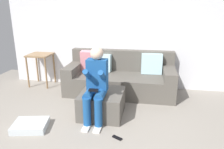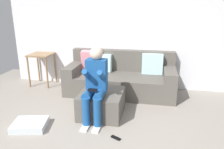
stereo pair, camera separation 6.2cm
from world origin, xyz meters
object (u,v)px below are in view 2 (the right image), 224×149
Objects in this scene: ottoman at (102,103)px; storage_bin at (30,125)px; couch_sectional at (120,78)px; person_seated at (95,83)px; side_table at (41,60)px; remote_near_ottoman at (116,138)px.

storage_bin is at bearing -146.59° from ottoman.
couch_sectional is 1.89× the size of person_seated.
side_table reaches higher than storage_bin.
storage_bin reaches higher than remote_near_ottoman.
couch_sectional is at bearing -4.01° from side_table.
remote_near_ottoman is at bearing -62.28° from ottoman.
storage_bin is at bearing -154.36° from person_seated.
storage_bin is 3.31× the size of remote_near_ottoman.
person_seated is 2.12m from side_table.
couch_sectional reaches higher than storage_bin.
couch_sectional is 1.75m from remote_near_ottoman.
person_seated reaches higher than remote_near_ottoman.
storage_bin is at bearing -153.42° from remote_near_ottoman.
storage_bin is 2.01m from side_table.
ottoman is 0.77m from remote_near_ottoman.
person_seated is at bearing 25.64° from storage_bin.
person_seated reaches higher than storage_bin.
ottoman is at bearing 74.61° from person_seated.
couch_sectional is 15.04× the size of remote_near_ottoman.
person_seated is at bearing -105.39° from ottoman.
couch_sectional is 1.84m from side_table.
remote_near_ottoman is (0.20, -1.71, -0.30)m from couch_sectional.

